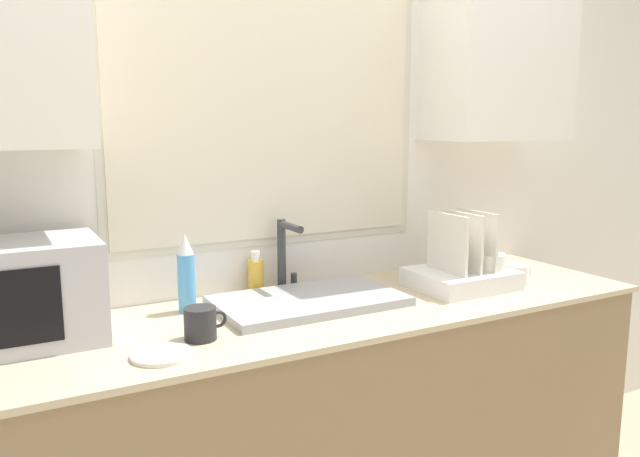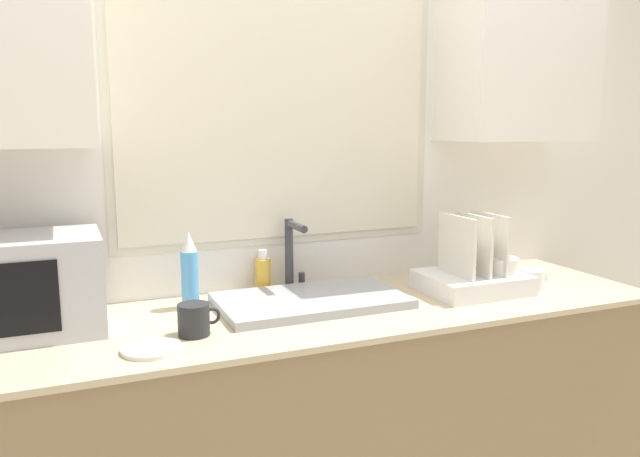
% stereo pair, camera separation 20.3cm
% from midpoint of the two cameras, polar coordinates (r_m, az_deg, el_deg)
% --- Properties ---
extents(countertop, '(2.48, 0.68, 0.91)m').
position_cam_midpoint_polar(countertop, '(2.30, 2.07, -18.35)').
color(countertop, '#8C7251').
rests_on(countertop, ground_plane).
extents(wall_back, '(6.00, 0.38, 2.60)m').
position_cam_midpoint_polar(wall_back, '(2.32, -1.05, 6.96)').
color(wall_back, silver).
rests_on(wall_back, ground_plane).
extents(sink_basin, '(0.64, 0.37, 0.03)m').
position_cam_midpoint_polar(sink_basin, '(2.16, 1.86, -6.62)').
color(sink_basin, '#9EA0A5').
rests_on(sink_basin, countertop).
extents(faucet, '(0.08, 0.17, 0.27)m').
position_cam_midpoint_polar(faucet, '(2.30, -0.06, -1.92)').
color(faucet, '#333338').
rests_on(faucet, countertop).
extents(microwave, '(0.49, 0.32, 0.29)m').
position_cam_midpoint_polar(microwave, '(2.00, -23.65, -4.89)').
color(microwave, '#B2B2B7').
rests_on(microwave, countertop).
extents(dish_rack, '(0.36, 0.30, 0.29)m').
position_cam_midpoint_polar(dish_rack, '(2.41, 16.31, -4.09)').
color(dish_rack, white).
rests_on(dish_rack, countertop).
extents(spray_bottle, '(0.06, 0.06, 0.26)m').
position_cam_midpoint_polar(spray_bottle, '(2.13, -9.18, -3.91)').
color(spray_bottle, '#4C99D8').
rests_on(spray_bottle, countertop).
extents(soap_bottle, '(0.06, 0.06, 0.16)m').
position_cam_midpoint_polar(soap_bottle, '(2.32, -2.74, -4.16)').
color(soap_bottle, gold).
rests_on(soap_bottle, countertop).
extents(mug_near_sink, '(0.13, 0.09, 0.10)m').
position_cam_midpoint_polar(mug_near_sink, '(1.87, -8.38, -8.29)').
color(mug_near_sink, '#262628').
rests_on(mug_near_sink, countertop).
extents(mug_by_rack, '(0.11, 0.08, 0.08)m').
position_cam_midpoint_polar(mug_by_rack, '(2.51, 21.13, -4.41)').
color(mug_by_rack, white).
rests_on(mug_by_rack, countertop).
extents(small_plate, '(0.17, 0.17, 0.01)m').
position_cam_midpoint_polar(small_plate, '(1.78, -11.99, -10.76)').
color(small_plate, silver).
rests_on(small_plate, countertop).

